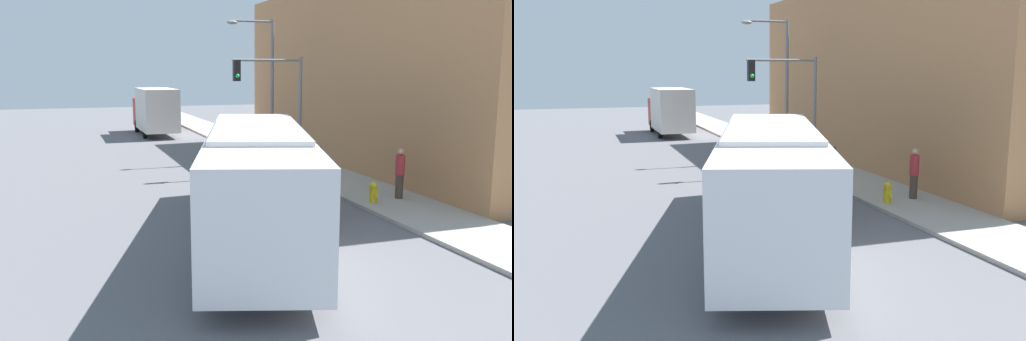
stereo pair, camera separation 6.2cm
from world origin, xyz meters
TOP-DOWN VIEW (x-y plane):
  - ground_plane at (0.00, 0.00)m, footprint 120.00×120.00m
  - sidewalk at (5.95, 20.00)m, footprint 2.89×70.00m
  - building_facade at (10.39, 12.31)m, footprint 6.00×22.61m
  - city_bus at (0.04, 1.90)m, footprint 6.17×12.31m
  - delivery_truck at (1.41, 28.19)m, footprint 2.34×7.27m
  - fire_hydrant at (5.10, 4.12)m, footprint 0.27×0.37m
  - traffic_light_pole at (4.11, 10.97)m, footprint 3.28×0.35m
  - parking_meter at (5.10, 8.47)m, footprint 0.14×0.14m
  - street_lamp at (5.02, 14.85)m, footprint 2.50×0.28m
  - pedestrian_near_corner at (6.32, 4.39)m, footprint 0.34×0.34m

SIDE VIEW (x-z plane):
  - ground_plane at x=0.00m, z-range 0.00..0.00m
  - sidewalk at x=5.95m, z-range 0.00..0.12m
  - fire_hydrant at x=5.10m, z-range 0.12..0.85m
  - pedestrian_near_corner at x=6.32m, z-range 0.15..1.97m
  - parking_meter at x=5.10m, z-range 0.37..1.78m
  - delivery_truck at x=1.41m, z-range 0.13..3.49m
  - city_bus at x=0.04m, z-range 0.27..3.43m
  - traffic_light_pole at x=4.11m, z-range 1.09..6.22m
  - street_lamp at x=5.02m, z-range 0.79..7.84m
  - building_facade at x=10.39m, z-range 0.00..8.86m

